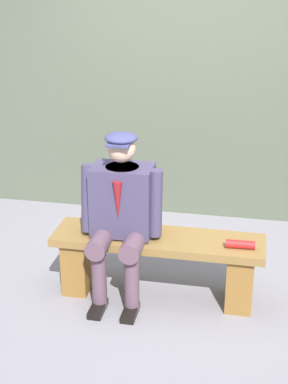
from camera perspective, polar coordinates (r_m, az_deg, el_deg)
The scene contains 5 objects.
ground_plane at distance 4.53m, azimuth 1.34°, elevation -10.07°, with size 30.00×30.00×0.00m, color gray.
bench at distance 4.37m, azimuth 1.38°, elevation -6.54°, with size 1.58×0.42×0.50m.
seated_man at distance 4.19m, azimuth -2.30°, elevation -1.77°, with size 0.61×0.59×1.29m.
rolled_magazine at distance 4.16m, azimuth 9.54°, elevation -5.15°, with size 0.06×0.06×0.21m, color #B21E1E.
stadium_wall at distance 5.67m, azimuth 4.46°, elevation 8.41°, with size 12.00×0.24×2.16m, color #4F5746.
Camera 1 is at (-0.65, 3.78, 2.41)m, focal length 53.71 mm.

